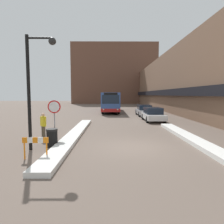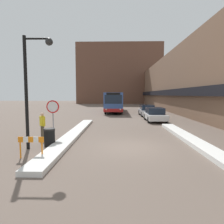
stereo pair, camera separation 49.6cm
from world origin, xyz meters
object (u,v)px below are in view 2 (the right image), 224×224
at_px(stop_sign, 53,111).
at_px(parked_car_front, 155,114).
at_px(pedestrian, 42,123).
at_px(trash_bin, 50,137).
at_px(city_bus, 114,101).
at_px(construction_barricade, 31,143).
at_px(street_lamp, 32,79).
at_px(parked_car_back, 147,110).

bearing_deg(stop_sign, parked_car_front, 48.43).
bearing_deg(pedestrian, parked_car_front, 92.51).
relative_size(parked_car_front, trash_bin, 4.49).
bearing_deg(city_bus, construction_barricade, -97.60).
bearing_deg(pedestrian, stop_sign, 21.47).
xyz_separation_m(city_bus, street_lamp, (-3.66, -22.35, 1.84)).
height_order(pedestrian, trash_bin, pedestrian).
distance_m(pedestrian, construction_barricade, 4.05).
bearing_deg(city_bus, stop_sign, -99.34).
relative_size(parked_car_back, street_lamp, 0.81).
height_order(stop_sign, pedestrian, stop_sign).
relative_size(parked_car_back, pedestrian, 2.80).
bearing_deg(city_bus, parked_car_front, -69.26).
xyz_separation_m(stop_sign, pedestrian, (-0.81, 0.41, -0.77)).
bearing_deg(trash_bin, city_bus, 81.96).
height_order(trash_bin, construction_barricade, trash_bin).
bearing_deg(construction_barricade, city_bus, 82.40).
bearing_deg(parked_car_back, stop_sign, -118.62).
distance_m(city_bus, street_lamp, 22.72).
xyz_separation_m(pedestrian, construction_barricade, (0.98, -3.92, -0.30)).
height_order(city_bus, trash_bin, city_bus).
distance_m(parked_car_front, parked_car_back, 5.45).
relative_size(city_bus, stop_sign, 5.08).
distance_m(parked_car_front, pedestrian, 11.92).
relative_size(trash_bin, construction_barricade, 0.86).
relative_size(stop_sign, pedestrian, 1.48).
height_order(parked_car_front, parked_car_back, parked_car_front).
xyz_separation_m(parked_car_back, pedestrian, (-8.55, -13.75, 0.26)).
bearing_deg(parked_car_back, trash_bin, -115.52).
height_order(city_bus, parked_car_back, city_bus).
bearing_deg(trash_bin, street_lamp, -136.03).
bearing_deg(stop_sign, trash_bin, -79.81).
bearing_deg(trash_bin, construction_barricade, -92.83).
height_order(parked_car_back, stop_sign, stop_sign).
bearing_deg(trash_bin, parked_car_front, 53.77).
distance_m(city_bus, trash_bin, 22.03).
xyz_separation_m(city_bus, stop_sign, (-3.34, -20.31, 0.08)).
height_order(city_bus, construction_barricade, city_bus).
bearing_deg(parked_car_back, city_bus, 125.55).
relative_size(city_bus, parked_car_front, 2.85).
distance_m(stop_sign, street_lamp, 2.71).
relative_size(parked_car_front, parked_car_back, 0.95).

